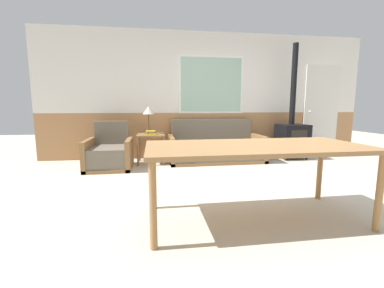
{
  "coord_description": "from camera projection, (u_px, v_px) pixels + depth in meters",
  "views": [
    {
      "loc": [
        -1.21,
        -3.0,
        1.12
      ],
      "look_at": [
        -0.61,
        1.01,
        0.53
      ],
      "focal_mm": 24.0,
      "sensor_mm": 36.0,
      "label": 1
    }
  ],
  "objects": [
    {
      "name": "ground_plane",
      "position": [
        251.0,
        195.0,
        3.28
      ],
      "size": [
        16.0,
        16.0,
        0.0
      ],
      "primitive_type": "plane",
      "color": "beige"
    },
    {
      "name": "wall_back",
      "position": [
        208.0,
        95.0,
        5.65
      ],
      "size": [
        7.2,
        0.09,
        2.7
      ],
      "color": "#AD7A4C",
      "rests_on": "ground_plane"
    },
    {
      "name": "couch",
      "position": [
        216.0,
        149.0,
        5.31
      ],
      "size": [
        1.91,
        0.88,
        0.85
      ],
      "color": "olive",
      "rests_on": "ground_plane"
    },
    {
      "name": "armchair",
      "position": [
        110.0,
        155.0,
        4.69
      ],
      "size": [
        0.8,
        0.87,
        0.84
      ],
      "rotation": [
        0.0,
        0.0,
        0.14
      ],
      "color": "olive",
      "rests_on": "ground_plane"
    },
    {
      "name": "side_table",
      "position": [
        151.0,
        139.0,
        5.07
      ],
      "size": [
        0.54,
        0.54,
        0.58
      ],
      "color": "olive",
      "rests_on": "ground_plane"
    },
    {
      "name": "table_lamp",
      "position": [
        149.0,
        112.0,
        5.08
      ],
      "size": [
        0.23,
        0.23,
        0.55
      ],
      "color": "#4C3823",
      "rests_on": "side_table"
    },
    {
      "name": "book_stack",
      "position": [
        151.0,
        133.0,
        4.96
      ],
      "size": [
        0.23,
        0.17,
        0.08
      ],
      "color": "gold",
      "rests_on": "side_table"
    },
    {
      "name": "dining_table",
      "position": [
        256.0,
        151.0,
        2.49
      ],
      "size": [
        2.11,
        0.95,
        0.75
      ],
      "color": "#9E7042",
      "rests_on": "ground_plane"
    },
    {
      "name": "wood_stove",
      "position": [
        292.0,
        134.0,
        5.52
      ],
      "size": [
        0.58,
        0.55,
        2.42
      ],
      "color": "black",
      "rests_on": "ground_plane"
    },
    {
      "name": "entry_door",
      "position": [
        321.0,
        110.0,
        6.04
      ],
      "size": [
        0.86,
        0.09,
        2.07
      ],
      "color": "silver",
      "rests_on": "ground_plane"
    }
  ]
}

